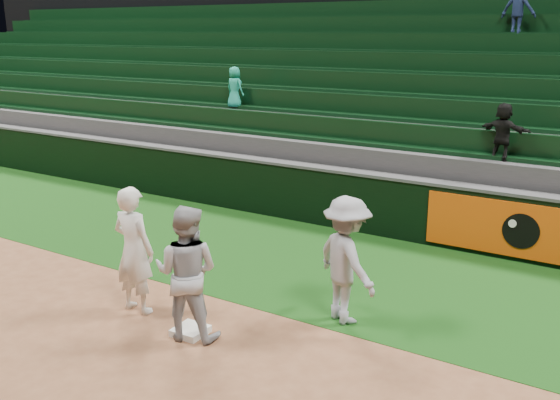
# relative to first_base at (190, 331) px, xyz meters

# --- Properties ---
(ground) EXTENTS (70.00, 70.00, 0.00)m
(ground) POSITION_rel_first_base_xyz_m (-0.22, 0.23, -0.05)
(ground) COLOR brown
(ground) RESTS_ON ground
(foul_grass) EXTENTS (36.00, 4.20, 0.01)m
(foul_grass) POSITION_rel_first_base_xyz_m (-0.22, 3.23, -0.04)
(foul_grass) COLOR #0F360D
(foul_grass) RESTS_ON ground
(first_base) EXTENTS (0.44, 0.44, 0.09)m
(first_base) POSITION_rel_first_base_xyz_m (0.00, 0.00, 0.00)
(first_base) COLOR white
(first_base) RESTS_ON ground
(first_baseman) EXTENTS (0.70, 0.46, 1.90)m
(first_baseman) POSITION_rel_first_base_xyz_m (-1.16, 0.16, 0.90)
(first_baseman) COLOR white
(first_baseman) RESTS_ON ground
(baserunner) EXTENTS (1.07, 0.94, 1.84)m
(baserunner) POSITION_rel_first_base_xyz_m (0.02, -0.05, 0.87)
(baserunner) COLOR #A3A6AE
(baserunner) RESTS_ON ground
(base_coach) EXTENTS (1.36, 1.17, 1.83)m
(base_coach) POSITION_rel_first_base_xyz_m (1.60, 1.50, 0.87)
(base_coach) COLOR #9496A0
(base_coach) RESTS_ON foul_grass
(field_wall) EXTENTS (36.00, 0.45, 1.25)m
(field_wall) POSITION_rel_first_base_xyz_m (-0.20, 5.43, 0.59)
(field_wall) COLOR black
(field_wall) RESTS_ON ground
(stadium_seating) EXTENTS (36.00, 5.95, 5.19)m
(stadium_seating) POSITION_rel_first_base_xyz_m (-0.22, 9.20, 1.65)
(stadium_seating) COLOR #333335
(stadium_seating) RESTS_ON ground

